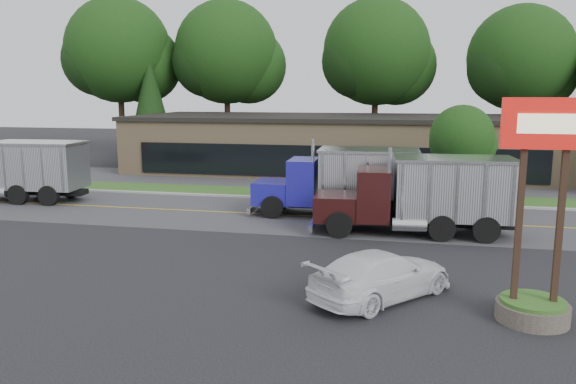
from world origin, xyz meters
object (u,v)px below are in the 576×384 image
dump_truck_blue (345,180)px  dump_truck_maroon (425,193)px  bilo_sign (537,248)px  rally_car (382,275)px  dump_truck_red (18,169)px

dump_truck_blue → dump_truck_maroon: size_ratio=0.96×
bilo_sign → dump_truck_blue: 13.53m
dump_truck_blue → rally_car: (2.33, -11.03, -1.09)m
rally_car → bilo_sign: bearing=-153.1°
dump_truck_red → dump_truck_blue: bearing=175.7°
dump_truck_blue → rally_car: bearing=100.0°
dump_truck_blue → rally_car: 11.32m
dump_truck_red → rally_car: 23.72m
rally_car → dump_truck_maroon: bearing=-60.5°
bilo_sign → rally_car: 4.36m
bilo_sign → dump_truck_blue: bearing=118.2°
bilo_sign → rally_car: bilo_sign is taller
dump_truck_red → dump_truck_maroon: same height
dump_truck_blue → dump_truck_maroon: (3.74, -2.91, 0.00)m
dump_truck_maroon → dump_truck_red: bearing=-11.6°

